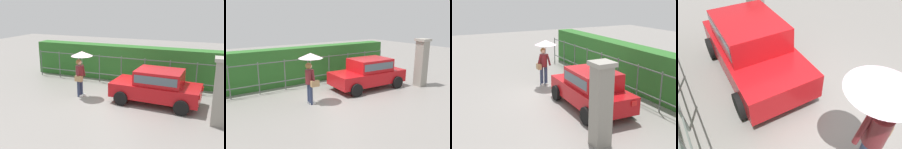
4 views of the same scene
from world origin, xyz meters
TOP-DOWN VIEW (x-y plane):
  - ground_plane at (0.00, 0.00)m, footprint 40.00×40.00m
  - car at (1.92, 0.43)m, footprint 3.80×2.00m
  - pedestrian at (-1.49, 0.05)m, footprint 0.97×0.97m
  - gate_pillar at (4.38, -0.82)m, footprint 0.60×0.60m
  - fence_section at (-0.40, 2.41)m, footprint 10.10×0.05m
  - hedge_row at (-0.40, 3.36)m, footprint 11.05×0.90m

SIDE VIEW (x-z plane):
  - ground_plane at x=0.00m, z-range 0.00..0.00m
  - car at x=1.92m, z-range 0.06..1.54m
  - fence_section at x=-0.40m, z-range 0.08..1.58m
  - hedge_row at x=-0.40m, z-range 0.00..1.90m
  - gate_pillar at x=4.38m, z-range 0.03..2.45m
  - pedestrian at x=-1.49m, z-range 0.50..2.59m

